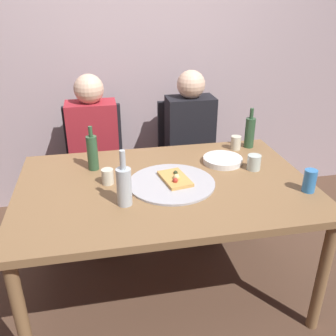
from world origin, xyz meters
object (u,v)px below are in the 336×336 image
(tumbler_near, at_px, (236,143))
(soda_can, at_px, (310,181))
(wine_glass, at_px, (254,162))
(plate_stack, at_px, (223,160))
(guest_in_beanie, at_px, (193,143))
(water_bottle, at_px, (92,152))
(wine_bottle, at_px, (124,185))
(chair_right, at_px, (187,151))
(dining_table, at_px, (165,194))
(tumbler_far, at_px, (108,177))
(chair_left, at_px, (95,158))
(guest_in_sweater, at_px, (94,150))
(pizza_slice_last, at_px, (175,179))
(beer_bottle, at_px, (250,132))
(pizza_tray, at_px, (172,183))

(tumbler_near, distance_m, soda_can, 0.65)
(wine_glass, bearing_deg, plate_stack, 139.94)
(guest_in_beanie, bearing_deg, water_bottle, 34.83)
(wine_glass, xyz_separation_m, plate_stack, (-0.15, 0.12, -0.03))
(wine_bottle, bearing_deg, chair_right, 61.64)
(dining_table, height_order, tumbler_far, tumbler_far)
(tumbler_near, bearing_deg, wine_bottle, -144.21)
(tumbler_near, height_order, soda_can, soda_can)
(dining_table, bearing_deg, chair_left, 112.09)
(guest_in_sweater, relative_size, guest_in_beanie, 1.00)
(dining_table, distance_m, wine_bottle, 0.34)
(pizza_slice_last, height_order, wine_bottle, wine_bottle)
(wine_glass, bearing_deg, tumbler_near, 88.59)
(plate_stack, relative_size, guest_in_sweater, 0.20)
(wine_bottle, xyz_separation_m, wine_glass, (0.78, 0.25, -0.06))
(guest_in_beanie, bearing_deg, pizza_slice_last, 68.54)
(tumbler_far, distance_m, guest_in_sweater, 0.73)
(dining_table, height_order, soda_can, soda_can)
(wine_bottle, distance_m, beer_bottle, 1.06)
(water_bottle, relative_size, guest_in_sweater, 0.23)
(pizza_slice_last, xyz_separation_m, wine_bottle, (-0.29, -0.18, 0.08))
(beer_bottle, xyz_separation_m, plate_stack, (-0.26, -0.21, -0.09))
(tumbler_far, xyz_separation_m, chair_right, (0.67, 0.87, -0.26))
(guest_in_sweater, bearing_deg, dining_table, 115.89)
(dining_table, bearing_deg, guest_in_beanie, 64.86)
(dining_table, distance_m, guest_in_beanie, 0.85)
(water_bottle, bearing_deg, wine_glass, -11.51)
(tumbler_near, height_order, chair_right, chair_right)
(pizza_slice_last, xyz_separation_m, wine_glass, (0.49, 0.07, 0.02))
(tumbler_near, xyz_separation_m, chair_left, (-0.93, 0.54, -0.26))
(water_bottle, distance_m, guest_in_sweater, 0.55)
(chair_right, bearing_deg, guest_in_beanie, 90.00)
(beer_bottle, relative_size, tumbler_near, 2.97)
(dining_table, distance_m, beer_bottle, 0.79)
(pizza_tray, relative_size, water_bottle, 1.79)
(pizza_slice_last, relative_size, tumbler_far, 2.85)
(beer_bottle, height_order, soda_can, beer_bottle)
(pizza_tray, height_order, tumbler_near, tumbler_near)
(chair_left, xyz_separation_m, guest_in_beanie, (0.74, -0.15, 0.13))
(wine_bottle, height_order, plate_stack, wine_bottle)
(chair_left, bearing_deg, wine_bottle, 97.31)
(chair_left, bearing_deg, dining_table, 112.09)
(tumbler_far, bearing_deg, wine_bottle, -73.17)
(beer_bottle, xyz_separation_m, guest_in_beanie, (-0.29, 0.36, -0.19))
(water_bottle, height_order, guest_in_beanie, guest_in_beanie)
(tumbler_far, relative_size, soda_can, 0.69)
(wine_bottle, bearing_deg, plate_stack, 30.64)
(wine_bottle, bearing_deg, wine_glass, 17.79)
(pizza_tray, height_order, wine_bottle, wine_bottle)
(plate_stack, height_order, chair_right, chair_right)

